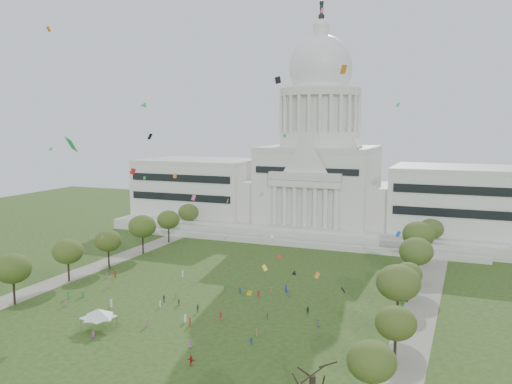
{
  "coord_description": "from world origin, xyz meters",
  "views": [
    {
      "loc": [
        57.81,
        -99.08,
        43.92
      ],
      "look_at": [
        0.0,
        45.0,
        24.0
      ],
      "focal_mm": 38.0,
      "sensor_mm": 36.0,
      "label": 1
    }
  ],
  "objects_px": {
    "big_bare_tree": "(313,371)",
    "person_0": "(319,323)",
    "capitol": "(319,176)",
    "event_tent": "(99,313)"
  },
  "relations": [
    {
      "from": "capitol",
      "to": "big_bare_tree",
      "type": "bearing_deg",
      "value": -74.98
    },
    {
      "from": "big_bare_tree",
      "to": "person_0",
      "type": "bearing_deg",
      "value": 103.92
    },
    {
      "from": "big_bare_tree",
      "to": "event_tent",
      "type": "height_order",
      "value": "big_bare_tree"
    },
    {
      "from": "capitol",
      "to": "person_0",
      "type": "relative_size",
      "value": 87.31
    },
    {
      "from": "event_tent",
      "to": "big_bare_tree",
      "type": "bearing_deg",
      "value": -20.64
    },
    {
      "from": "big_bare_tree",
      "to": "person_0",
      "type": "xyz_separation_m",
      "value": [
        -9.51,
        38.39,
        -7.76
      ]
    },
    {
      "from": "person_0",
      "to": "event_tent",
      "type": "bearing_deg",
      "value": -106.96
    },
    {
      "from": "event_tent",
      "to": "person_0",
      "type": "xyz_separation_m",
      "value": [
        43.65,
        18.37,
        -2.52
      ]
    },
    {
      "from": "capitol",
      "to": "big_bare_tree",
      "type": "relative_size",
      "value": 12.5
    },
    {
      "from": "capitol",
      "to": "person_0",
      "type": "height_order",
      "value": "capitol"
    }
  ]
}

